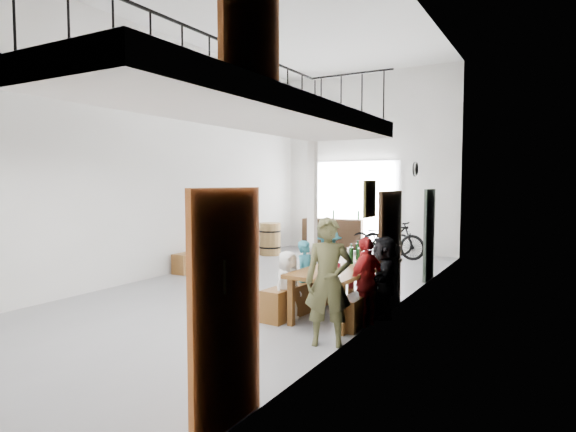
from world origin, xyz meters
The scene contains 24 objects.
floor centered at (0.00, 0.00, 0.00)m, with size 12.00×12.00×0.00m, color slate.
room_walls centered at (0.00, 0.00, 3.55)m, with size 12.00×12.00×12.00m.
gateway_portal centered at (-0.40, 5.94, 1.40)m, with size 2.80×0.08×2.80m, color white.
right_wall_decor centered at (2.70, -1.87, 1.74)m, with size 0.07×8.28×5.07m.
balcony centered at (1.98, -3.13, 2.96)m, with size 1.52×5.62×4.00m.
tasting_table centered at (2.20, -0.97, 0.71)m, with size 1.13×2.49×0.79m.
bench_inner centered at (1.50, -1.06, 0.25)m, with size 0.35×2.17×0.50m, color brown.
bench_wall centered at (2.57, -0.97, 0.23)m, with size 0.26×2.01×0.46m, color brown.
tableware centered at (2.22, -0.65, 0.92)m, with size 0.59×1.84×0.35m.
side_bench centered at (-2.50, 0.96, 0.24)m, with size 0.37×1.68×0.47m, color brown.
oak_barrel centered at (-2.24, 3.85, 0.47)m, with size 0.64×0.64×0.95m.
serving_counter centered at (-1.01, 5.65, 0.50)m, with size 1.89×0.53×1.00m, color #332312.
counter_bottles centered at (-1.02, 5.68, 1.14)m, with size 1.63×0.32×0.28m.
guest_left_a centered at (1.53, -1.77, 0.54)m, with size 0.53×0.35×1.09m, color silver.
guest_left_b centered at (1.53, -1.15, 0.59)m, with size 0.43×0.28×1.18m, color teal.
guest_left_c centered at (1.38, -0.54, 0.53)m, with size 0.51×0.40×1.05m, color silver.
guest_left_d centered at (1.43, 0.00, 0.64)m, with size 0.82×0.47×1.27m, color teal.
guest_right_a centered at (2.71, -1.45, 0.67)m, with size 0.78×0.33×1.34m, color #B31E21.
guest_right_b centered at (2.79, -0.87, 0.65)m, with size 1.20×0.38×1.30m, color black.
guest_right_c centered at (2.70, -0.32, 0.57)m, with size 0.56×0.37×1.15m, color silver.
host_standing centered at (2.57, -2.51, 0.85)m, with size 0.62×0.40×1.69m, color #4B4A2A.
potted_plant centered at (2.45, 0.27, 0.22)m, with size 0.40×0.34×0.44m, color #1A441A.
bicycle_near centered at (0.57, 5.60, 0.49)m, with size 0.66×1.88×0.99m, color black.
bicycle_far centered at (1.14, 4.90, 0.56)m, with size 0.52×1.85×1.11m, color black.
Camera 1 is at (5.16, -8.18, 2.14)m, focal length 30.00 mm.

